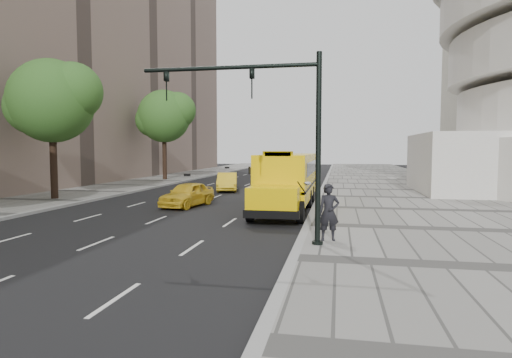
% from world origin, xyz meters
% --- Properties ---
extents(ground, '(140.00, 140.00, 0.00)m').
position_xyz_m(ground, '(0.00, 0.00, 0.00)').
color(ground, black).
rests_on(ground, ground).
extents(sidewalk_museum, '(12.00, 140.00, 0.15)m').
position_xyz_m(sidewalk_museum, '(12.00, 0.00, 0.07)').
color(sidewalk_museum, gray).
rests_on(sidewalk_museum, ground).
extents(sidewalk_far, '(6.00, 140.00, 0.15)m').
position_xyz_m(sidewalk_far, '(-11.00, 0.00, 0.07)').
color(sidewalk_far, gray).
rests_on(sidewalk_far, ground).
extents(curb_museum, '(0.30, 140.00, 0.15)m').
position_xyz_m(curb_museum, '(6.00, 0.00, 0.07)').
color(curb_museum, gray).
rests_on(curb_museum, ground).
extents(curb_far, '(0.30, 140.00, 0.15)m').
position_xyz_m(curb_far, '(-8.00, 0.00, 0.07)').
color(curb_far, gray).
rests_on(curb_far, ground).
extents(building_far, '(10.00, 80.00, 32.00)m').
position_xyz_m(building_far, '(-19.00, 10.00, 16.00)').
color(building_far, '#7D675B').
rests_on(building_far, ground).
extents(tree_b, '(5.87, 5.21, 8.91)m').
position_xyz_m(tree_b, '(-10.40, 0.75, 6.34)').
color(tree_b, black).
rests_on(tree_b, ground).
extents(tree_c, '(6.06, 5.39, 9.37)m').
position_xyz_m(tree_c, '(-10.40, 18.36, 6.71)').
color(tree_c, black).
rests_on(tree_c, ground).
extents(school_bus, '(2.96, 11.56, 3.19)m').
position_xyz_m(school_bus, '(4.50, 0.24, 1.76)').
color(school_bus, '#ECBE01').
rests_on(school_bus, ground).
extents(taxi_near, '(2.41, 4.36, 1.40)m').
position_xyz_m(taxi_near, '(-1.23, -0.26, 0.70)').
color(taxi_near, gold).
rests_on(taxi_near, ground).
extents(taxi_far, '(2.46, 4.55, 1.42)m').
position_xyz_m(taxi_far, '(-1.36, 9.12, 0.71)').
color(taxi_far, gold).
rests_on(taxi_far, ground).
extents(pedestrian, '(0.78, 0.59, 1.95)m').
position_xyz_m(pedestrian, '(6.95, -8.68, 1.13)').
color(pedestrian, black).
rests_on(pedestrian, sidewalk_museum).
extents(traffic_signal, '(6.18, 0.36, 6.40)m').
position_xyz_m(traffic_signal, '(5.19, -9.34, 4.09)').
color(traffic_signal, black).
rests_on(traffic_signal, ground).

